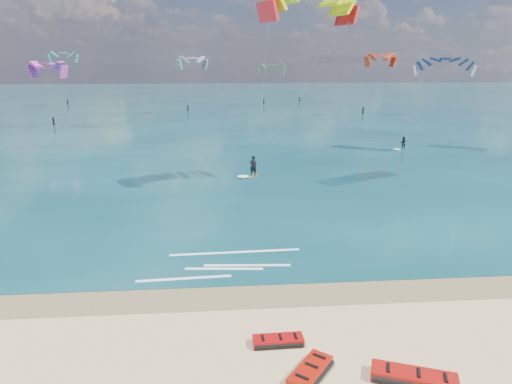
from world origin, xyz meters
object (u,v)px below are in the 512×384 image
packed_kite_mid (413,382)px  kitesurfer_far (427,95)px  packed_kite_right (310,376)px  packed_kite_left (278,344)px  kitesurfer_main (280,80)px

packed_kite_mid → kitesurfer_far: bearing=86.6°
packed_kite_right → packed_kite_left: bearing=62.3°
packed_kite_left → kitesurfer_main: size_ratio=0.12×
packed_kite_mid → packed_kite_right: 3.58m
packed_kite_right → kitesurfer_main: bearing=33.1°
packed_kite_left → kitesurfer_far: size_ratio=0.18×
packed_kite_mid → kitesurfer_far: kitesurfer_far is taller
kitesurfer_main → kitesurfer_far: bearing=-9.5°
packed_kite_right → kitesurfer_far: size_ratio=0.19×
kitesurfer_main → packed_kite_left: bearing=-142.1°
packed_kite_mid → packed_kite_right: size_ratio=1.36×
packed_kite_right → packed_kite_mid: bearing=-61.2°
packed_kite_left → packed_kite_mid: size_ratio=0.70×
packed_kite_right → kitesurfer_far: 45.73m
kitesurfer_main → kitesurfer_far: kitesurfer_main is taller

